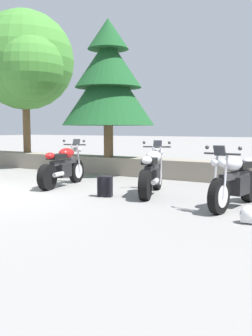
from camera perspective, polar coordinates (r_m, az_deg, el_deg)
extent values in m
cube|color=gray|center=(12.53, -2.63, 0.46)|extent=(36.00, 0.80, 0.55)
cylinder|color=black|center=(10.50, -7.38, -0.44)|extent=(0.26, 0.64, 0.62)
cylinder|color=black|center=(9.27, -11.62, -1.36)|extent=(0.30, 0.64, 0.62)
cylinder|color=silver|center=(10.50, -7.38, -0.44)|extent=(0.23, 0.41, 0.38)
cube|color=black|center=(9.83, -9.52, -0.33)|extent=(0.41, 0.53, 0.34)
cube|color=#2D2D30|center=(9.89, -9.25, 0.88)|extent=(0.35, 1.11, 0.12)
ellipsoid|color=red|center=(10.01, -8.84, 2.21)|extent=(0.43, 0.58, 0.26)
cube|color=black|center=(9.60, -10.26, 1.67)|extent=(0.36, 0.60, 0.12)
ellipsoid|color=red|center=(9.34, -11.22, 1.79)|extent=(0.27, 0.32, 0.16)
cylinder|color=#2D2D30|center=(10.38, -7.65, 3.46)|extent=(0.65, 0.16, 0.04)
sphere|color=silver|center=(10.54, -7.60, 2.74)|extent=(0.13, 0.13, 0.13)
sphere|color=silver|center=(10.48, -6.93, 2.73)|extent=(0.13, 0.13, 0.13)
cube|color=#26282D|center=(10.47, -7.39, 3.81)|extent=(0.21, 0.13, 0.18)
cylinder|color=silver|center=(9.39, -10.01, -0.93)|extent=(0.18, 0.39, 0.11)
cylinder|color=silver|center=(10.48, -7.95, 1.51)|extent=(0.07, 0.17, 0.73)
cylinder|color=silver|center=(10.39, -7.08, 1.49)|extent=(0.07, 0.17, 0.73)
sphere|color=#2D2D30|center=(10.49, -9.20, 4.01)|extent=(0.07, 0.07, 0.07)
sphere|color=#2D2D30|center=(10.20, -6.28, 4.00)|extent=(0.07, 0.07, 0.07)
cylinder|color=black|center=(9.23, 4.65, -1.29)|extent=(0.32, 0.63, 0.62)
cylinder|color=black|center=(7.83, 2.88, -2.57)|extent=(0.36, 0.65, 0.62)
cylinder|color=silver|center=(9.23, 4.65, -1.29)|extent=(0.27, 0.41, 0.38)
cube|color=black|center=(8.47, 3.78, -1.25)|extent=(0.45, 0.55, 0.34)
cube|color=#2D2D30|center=(8.54, 3.91, 0.16)|extent=(0.47, 1.09, 0.12)
ellipsoid|color=white|center=(8.67, 4.10, 1.71)|extent=(0.48, 0.60, 0.26)
cube|color=black|center=(8.20, 3.51, 1.05)|extent=(0.42, 0.61, 0.12)
ellipsoid|color=white|center=(7.91, 3.10, 1.17)|extent=(0.30, 0.33, 0.16)
cylinder|color=#2D2D30|center=(9.09, 4.61, 3.16)|extent=(0.64, 0.24, 0.04)
sphere|color=silver|center=(9.25, 4.32, 2.34)|extent=(0.13, 0.13, 0.13)
sphere|color=silver|center=(9.22, 5.17, 2.32)|extent=(0.13, 0.13, 0.13)
cube|color=#26282D|center=(9.19, 4.71, 3.56)|extent=(0.22, 0.15, 0.18)
cylinder|color=silver|center=(8.02, 4.34, -2.01)|extent=(0.22, 0.40, 0.11)
cylinder|color=silver|center=(9.17, 4.07, 0.93)|extent=(0.09, 0.17, 0.73)
cylinder|color=silver|center=(9.14, 5.19, 0.91)|extent=(0.09, 0.17, 0.73)
sphere|color=#2D2D30|center=(9.10, 2.70, 3.81)|extent=(0.07, 0.07, 0.07)
sphere|color=#2D2D30|center=(9.00, 6.45, 3.75)|extent=(0.07, 0.07, 0.07)
cylinder|color=black|center=(6.76, 13.63, -4.08)|extent=(0.21, 0.63, 0.62)
cylinder|color=black|center=(8.07, 17.92, -2.59)|extent=(0.25, 0.64, 0.62)
cylinder|color=silver|center=(6.76, 13.63, -4.08)|extent=(0.20, 0.40, 0.38)
cube|color=black|center=(7.44, 16.13, -2.46)|extent=(0.37, 0.51, 0.34)
cube|color=#2D2D30|center=(7.32, 15.88, -1.00)|extent=(0.26, 1.11, 0.12)
ellipsoid|color=#BCBCC1|center=(7.16, 15.47, 0.63)|extent=(0.39, 0.55, 0.26)
cube|color=black|center=(7.61, 16.87, 0.43)|extent=(0.32, 0.58, 0.12)
ellipsoid|color=#BCBCC1|center=(7.89, 17.68, 0.88)|extent=(0.25, 0.30, 0.16)
cylinder|color=#2D2D30|center=(6.75, 14.06, 2.06)|extent=(0.66, 0.11, 0.04)
sphere|color=silver|center=(6.60, 14.08, 0.76)|extent=(0.13, 0.13, 0.13)
sphere|color=silver|center=(6.66, 12.99, 0.83)|extent=(0.13, 0.13, 0.13)
cube|color=#26282D|center=(6.65, 13.72, 2.53)|extent=(0.21, 0.12, 0.18)
cylinder|color=silver|center=(7.90, 16.23, -2.35)|extent=(0.15, 0.39, 0.11)
cylinder|color=silver|center=(6.71, 14.54, -1.07)|extent=(0.06, 0.17, 0.73)
cylinder|color=silver|center=(6.78, 13.15, -0.96)|extent=(0.06, 0.17, 0.73)
sphere|color=#2D2D30|center=(6.66, 16.58, 2.81)|extent=(0.07, 0.07, 0.07)
sphere|color=#2D2D30|center=(6.90, 11.95, 3.02)|extent=(0.07, 0.07, 0.07)
cube|color=black|center=(8.25, -3.13, -2.77)|extent=(0.34, 0.27, 0.44)
cube|color=black|center=(8.36, -2.91, -2.92)|extent=(0.24, 0.13, 0.24)
ellipsoid|color=black|center=(8.22, -3.14, -1.32)|extent=(0.33, 0.26, 0.08)
cube|color=black|center=(8.17, -3.89, -2.71)|extent=(0.06, 0.04, 0.37)
cube|color=black|center=(8.12, -2.77, -2.76)|extent=(0.06, 0.04, 0.37)
sphere|color=silver|center=(6.25, 17.78, -6.59)|extent=(0.28, 0.28, 0.28)
ellipsoid|color=black|center=(6.18, 17.61, -6.64)|extent=(0.23, 0.06, 0.12)
cube|color=silver|center=(6.19, 17.59, -7.36)|extent=(0.20, 0.08, 0.08)
cylinder|color=brown|center=(15.19, -14.54, 6.18)|extent=(0.28, 0.28, 2.07)
sphere|color=#428433|center=(15.40, -14.78, 15.19)|extent=(3.67, 3.67, 3.67)
sphere|color=#428433|center=(14.38, -14.07, 14.41)|extent=(2.39, 2.39, 2.39)
cylinder|color=brown|center=(12.21, -2.62, 4.77)|extent=(0.30, 0.30, 1.35)
cone|color=#194C23|center=(12.26, -2.65, 11.34)|extent=(2.90, 2.90, 2.13)
cone|color=#194C23|center=(12.38, -2.67, 15.37)|extent=(2.09, 2.09, 1.53)
cone|color=#194C23|center=(12.55, -2.69, 19.31)|extent=(1.28, 1.28, 0.94)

